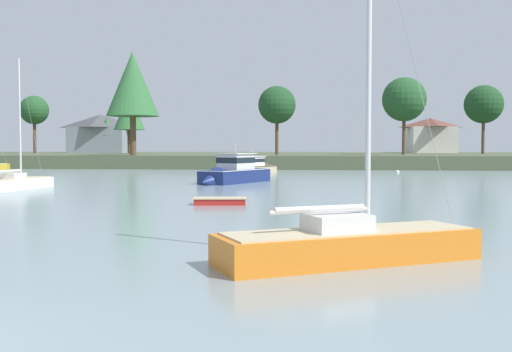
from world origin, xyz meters
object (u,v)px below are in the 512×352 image
sailboat_white (16,186)px  cruiser_navy (231,176)px  dinghy_red (220,202)px  mooring_buoy_white (398,172)px  cruiser_sand (256,169)px  sailboat_orange (348,254)px

sailboat_white → cruiser_navy: sailboat_white is taller
sailboat_white → cruiser_navy: (12.96, 8.08, 0.33)m
dinghy_red → mooring_buoy_white: bearing=70.1°
cruiser_sand → dinghy_red: bearing=-87.1°
sailboat_white → sailboat_orange: bearing=-48.3°
sailboat_white → mooring_buoy_white: (28.19, 28.09, -0.13)m
sailboat_orange → cruiser_navy: size_ratio=1.18×
mooring_buoy_white → cruiser_sand: bearing=-172.8°
dinghy_red → cruiser_navy: cruiser_navy is taller
cruiser_navy → sailboat_white: bearing=-148.1°
cruiser_sand → mooring_buoy_white: bearing=7.2°
sailboat_white → cruiser_sand: bearing=63.4°
sailboat_white → sailboat_orange: size_ratio=0.95×
sailboat_orange → dinghy_red: bearing=111.1°
cruiser_sand → sailboat_orange: sailboat_orange is taller
dinghy_red → mooring_buoy_white: size_ratio=5.75×
sailboat_white → sailboat_orange: sailboat_orange is taller
sailboat_orange → cruiser_navy: 31.60m
cruiser_sand → sailboat_white: (-13.10, -26.18, -0.22)m
sailboat_white → cruiser_navy: size_ratio=1.12×
dinghy_red → mooring_buoy_white: (13.33, 36.91, -0.05)m
dinghy_red → cruiser_sand: cruiser_sand is taller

